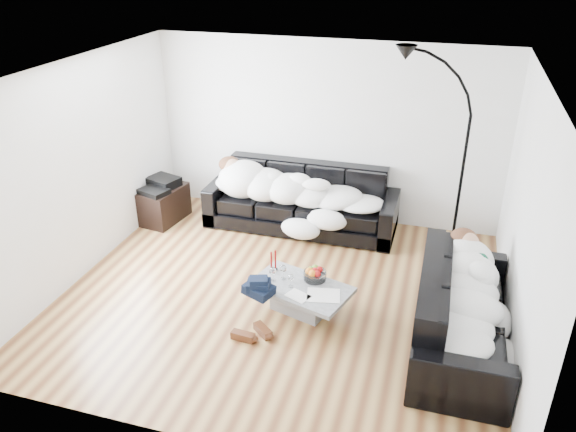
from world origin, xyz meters
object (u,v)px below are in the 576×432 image
(sleeper_right, at_px, (466,292))
(wine_glass_a, at_px, (283,272))
(wine_glass_c, at_px, (291,281))
(candle_right, at_px, (275,260))
(sofa_right, at_px, (463,310))
(coffee_table, at_px, (300,298))
(stereo, at_px, (160,184))
(sleeper_back, at_px, (301,187))
(wine_glass_b, at_px, (273,274))
(shoes, at_px, (252,333))
(av_cabinet, at_px, (163,204))
(candle_left, at_px, (271,262))
(floor_lamp, at_px, (462,174))
(sofa_back, at_px, (301,199))
(fruit_bowl, at_px, (315,273))

(sleeper_right, height_order, wine_glass_a, sleeper_right)
(wine_glass_c, height_order, candle_right, candle_right)
(sofa_right, bearing_deg, coffee_table, 86.60)
(wine_glass_c, xyz_separation_m, stereo, (-2.46, 1.66, 0.18))
(sleeper_back, relative_size, wine_glass_a, 12.74)
(sleeper_back, distance_m, wine_glass_b, 1.95)
(wine_glass_c, relative_size, candle_right, 0.60)
(sofa_right, relative_size, stereo, 4.81)
(sleeper_back, relative_size, stereo, 5.21)
(shoes, height_order, av_cabinet, av_cabinet)
(sofa_right, relative_size, candle_left, 7.87)
(sleeper_right, height_order, candle_right, sleeper_right)
(sofa_right, bearing_deg, floor_lamp, 4.49)
(sofa_right, distance_m, wine_glass_c, 1.84)
(wine_glass_b, bearing_deg, stereo, 144.34)
(sofa_back, distance_m, stereo, 2.07)
(av_cabinet, bearing_deg, floor_lamp, 9.24)
(sofa_right, relative_size, wine_glass_b, 11.95)
(sofa_right, bearing_deg, candle_left, 82.36)
(wine_glass_b, height_order, wine_glass_c, wine_glass_b)
(sofa_right, xyz_separation_m, candle_right, (-2.10, 0.34, 0.02))
(sleeper_right, xyz_separation_m, floor_lamp, (-0.14, 1.78, 0.54))
(wine_glass_b, height_order, floor_lamp, floor_lamp)
(sofa_right, distance_m, shoes, 2.19)
(shoes, bearing_deg, wine_glass_a, 95.79)
(av_cabinet, distance_m, floor_lamp, 4.26)
(sofa_right, xyz_separation_m, candle_left, (-2.13, 0.29, 0.03))
(sofa_back, height_order, sleeper_back, sofa_back)
(wine_glass_b, bearing_deg, floor_lamp, 40.92)
(floor_lamp, bearing_deg, sofa_back, 166.48)
(sleeper_back, xyz_separation_m, floor_lamp, (2.12, -0.26, 0.53))
(coffee_table, distance_m, fruit_bowl, 0.32)
(sleeper_back, bearing_deg, shoes, -86.17)
(floor_lamp, bearing_deg, stereo, 175.52)
(av_cabinet, bearing_deg, fruit_bowl, -19.81)
(wine_glass_a, distance_m, wine_glass_c, 0.18)
(sleeper_right, relative_size, fruit_bowl, 7.03)
(wine_glass_a, height_order, av_cabinet, av_cabinet)
(sofa_back, height_order, shoes, sofa_back)
(sofa_back, xyz_separation_m, av_cabinet, (-2.03, -0.36, -0.19))
(stereo, bearing_deg, sofa_right, -3.90)
(coffee_table, relative_size, shoes, 2.55)
(coffee_table, distance_m, stereo, 3.06)
(sleeper_right, xyz_separation_m, wine_glass_a, (-1.96, 0.19, -0.23))
(candle_left, bearing_deg, sleeper_right, -7.64)
(coffee_table, bearing_deg, floor_lamp, 46.52)
(sofa_right, xyz_separation_m, floor_lamp, (-0.14, 1.78, 0.76))
(candle_right, bearing_deg, sleeper_right, -9.30)
(coffee_table, height_order, wine_glass_a, wine_glass_a)
(fruit_bowl, relative_size, wine_glass_c, 1.62)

